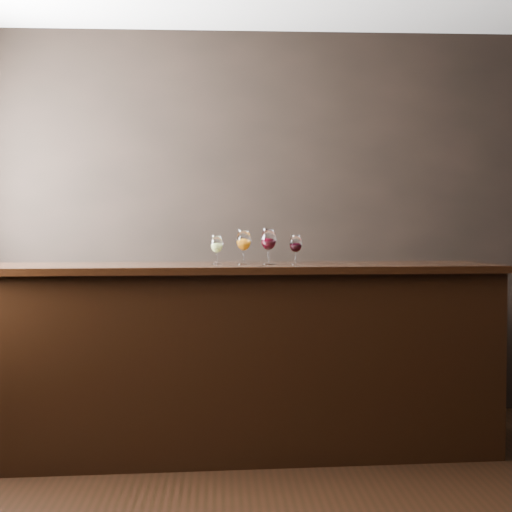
{
  "coord_description": "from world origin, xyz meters",
  "views": [
    {
      "loc": [
        -0.53,
        -2.99,
        1.34
      ],
      "look_at": [
        -0.32,
        1.3,
        1.19
      ],
      "focal_mm": 50.0,
      "sensor_mm": 36.0,
      "label": 1
    }
  ],
  "objects_px": {
    "bar_counter": "(233,362)",
    "back_bar_shelf": "(221,355)",
    "glass_white": "(217,245)",
    "glass_amber": "(244,241)",
    "glass_red_b": "(296,244)",
    "glass_red_a": "(269,240)"
  },
  "relations": [
    {
      "from": "bar_counter",
      "to": "back_bar_shelf",
      "type": "relative_size",
      "value": 1.22
    },
    {
      "from": "glass_white",
      "to": "bar_counter",
      "type": "bearing_deg",
      "value": -12.66
    },
    {
      "from": "glass_amber",
      "to": "glass_white",
      "type": "bearing_deg",
      "value": -176.26
    },
    {
      "from": "back_bar_shelf",
      "to": "glass_amber",
      "type": "distance_m",
      "value": 1.08
    },
    {
      "from": "back_bar_shelf",
      "to": "glass_amber",
      "type": "bearing_deg",
      "value": -78.94
    },
    {
      "from": "glass_amber",
      "to": "glass_red_b",
      "type": "relative_size",
      "value": 1.16
    },
    {
      "from": "back_bar_shelf",
      "to": "glass_red_b",
      "type": "bearing_deg",
      "value": -58.88
    },
    {
      "from": "bar_counter",
      "to": "glass_white",
      "type": "bearing_deg",
      "value": 164.29
    },
    {
      "from": "back_bar_shelf",
      "to": "glass_amber",
      "type": "xyz_separation_m",
      "value": [
        0.14,
        -0.7,
        0.82
      ]
    },
    {
      "from": "glass_red_a",
      "to": "glass_red_b",
      "type": "bearing_deg",
      "value": 3.89
    },
    {
      "from": "bar_counter",
      "to": "glass_red_a",
      "type": "height_order",
      "value": "glass_red_a"
    },
    {
      "from": "back_bar_shelf",
      "to": "bar_counter",
      "type": "bearing_deg",
      "value": -84.6
    },
    {
      "from": "glass_white",
      "to": "back_bar_shelf",
      "type": "bearing_deg",
      "value": 87.88
    },
    {
      "from": "back_bar_shelf",
      "to": "glass_white",
      "type": "distance_m",
      "value": 1.07
    },
    {
      "from": "glass_white",
      "to": "glass_amber",
      "type": "distance_m",
      "value": 0.17
    },
    {
      "from": "bar_counter",
      "to": "glass_red_b",
      "type": "height_order",
      "value": "glass_red_b"
    },
    {
      "from": "glass_amber",
      "to": "bar_counter",
      "type": "bearing_deg",
      "value": -154.61
    },
    {
      "from": "glass_red_a",
      "to": "glass_white",
      "type": "bearing_deg",
      "value": 171.88
    },
    {
      "from": "glass_red_b",
      "to": "bar_counter",
      "type": "bearing_deg",
      "value": 178.23
    },
    {
      "from": "back_bar_shelf",
      "to": "glass_white",
      "type": "xyz_separation_m",
      "value": [
        -0.03,
        -0.71,
        0.79
      ]
    },
    {
      "from": "glass_white",
      "to": "glass_red_a",
      "type": "distance_m",
      "value": 0.32
    },
    {
      "from": "bar_counter",
      "to": "glass_red_a",
      "type": "xyz_separation_m",
      "value": [
        0.22,
        -0.02,
        0.74
      ]
    }
  ]
}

